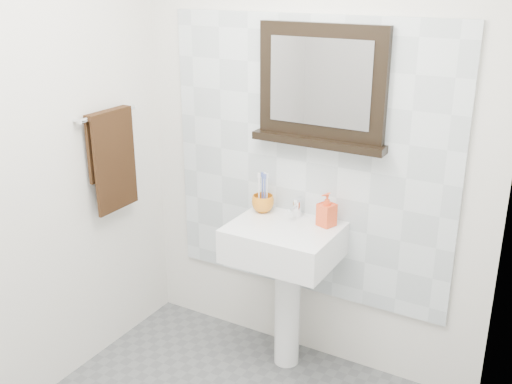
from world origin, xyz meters
TOP-DOWN VIEW (x-y plane):
  - back_wall at (0.00, 1.10)m, footprint 2.00×0.01m
  - left_wall at (-1.00, 0.00)m, footprint 0.01×2.20m
  - right_wall at (1.00, 0.00)m, footprint 0.01×2.20m
  - splashback at (0.00, 1.09)m, footprint 1.60×0.02m
  - pedestal_sink at (-0.02, 0.87)m, footprint 0.55×0.44m
  - toothbrush_cup at (-0.21, 0.98)m, footprint 0.16×0.16m
  - toothbrushes at (-0.21, 0.99)m, footprint 0.05×0.04m
  - soap_dispenser at (0.17, 0.98)m, footprint 0.10×0.10m
  - framed_mirror at (0.08, 1.06)m, footprint 0.71×0.11m
  - towel_bar at (-0.95, 0.63)m, footprint 0.07×0.40m
  - hand_towel at (-0.94, 0.63)m, footprint 0.06×0.30m

SIDE VIEW (x-z plane):
  - pedestal_sink at x=-0.02m, z-range 0.20..1.16m
  - toothbrush_cup at x=-0.21m, z-range 0.86..0.95m
  - soap_dispenser at x=0.17m, z-range 0.86..1.04m
  - toothbrushes at x=-0.21m, z-range 0.88..1.09m
  - splashback at x=0.00m, z-range 0.40..1.90m
  - hand_towel at x=-0.94m, z-range 0.90..1.45m
  - back_wall at x=0.00m, z-range 0.00..2.50m
  - left_wall at x=-1.00m, z-range 0.00..2.50m
  - right_wall at x=1.00m, z-range 0.00..2.50m
  - towel_bar at x=-0.95m, z-range 1.37..1.40m
  - framed_mirror at x=0.08m, z-range 1.25..1.85m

